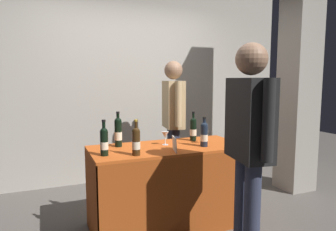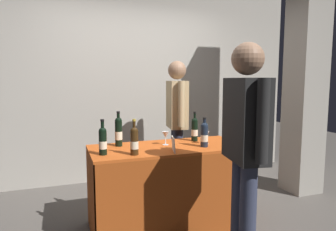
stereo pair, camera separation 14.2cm
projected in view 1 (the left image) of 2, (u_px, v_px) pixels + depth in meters
ground_plane at (168, 224)px, 3.05m from camera, size 12.00×12.00×0.00m
back_partition at (125, 77)px, 4.35m from camera, size 5.07×0.12×2.93m
concrete_pillar at (299, 66)px, 3.88m from camera, size 0.39×0.39×3.22m
tasting_table at (168, 172)px, 2.98m from camera, size 1.49×0.67×0.79m
featured_wine_bottle at (204, 134)px, 2.94m from camera, size 0.07×0.07×0.28m
display_bottle_0 at (193, 129)px, 3.21m from camera, size 0.07×0.07×0.31m
display_bottle_1 at (136, 141)px, 2.59m from camera, size 0.07×0.07×0.31m
display_bottle_2 at (118, 132)px, 2.92m from camera, size 0.07×0.07×0.34m
display_bottle_3 at (104, 141)px, 2.58m from camera, size 0.07×0.07×0.31m
wine_glass_near_vendor at (205, 134)px, 3.08m from camera, size 0.07×0.07×0.12m
wine_glass_mid at (165, 135)px, 3.01m from camera, size 0.07×0.07×0.13m
brochure_stand at (175, 144)px, 2.74m from camera, size 0.06×0.17×0.13m
vendor_presenter at (173, 115)px, 3.85m from camera, size 0.27×0.55×1.66m
taster_foreground_right at (249, 136)px, 2.25m from camera, size 0.28×0.58×1.70m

